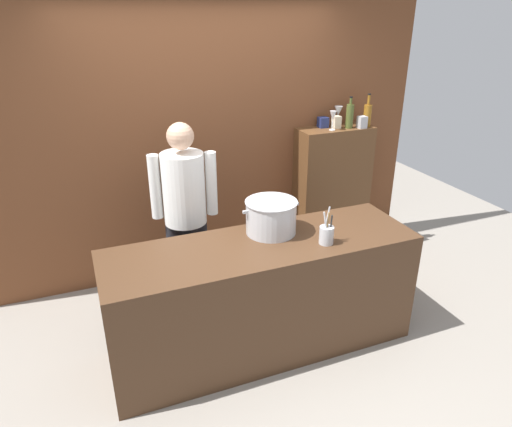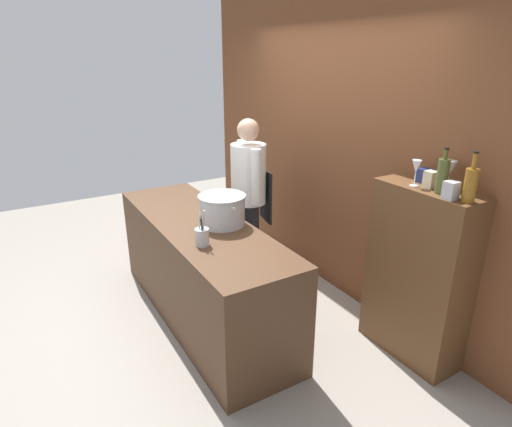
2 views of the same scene
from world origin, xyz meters
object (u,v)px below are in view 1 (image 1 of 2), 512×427
at_px(wine_bottle_olive, 350,116).
at_px(spice_tin_cream, 336,122).
at_px(utensil_crock, 326,234).
at_px(spice_tin_navy, 323,122).
at_px(spice_tin_silver, 362,122).
at_px(chef, 185,208).
at_px(wine_glass_short, 338,112).
at_px(stockpot_large, 271,217).
at_px(wine_bottle_amber, 367,115).
at_px(wine_glass_wide, 333,117).

distance_m(wine_bottle_olive, spice_tin_cream, 0.14).
bearing_deg(utensil_crock, spice_tin_navy, 62.30).
bearing_deg(spice_tin_silver, chef, -168.54).
bearing_deg(wine_bottle_olive, utensil_crock, -126.73).
xyz_separation_m(wine_glass_short, spice_tin_cream, (-0.07, -0.09, -0.08)).
bearing_deg(spice_tin_silver, spice_tin_navy, 153.21).
distance_m(stockpot_large, spice_tin_navy, 1.56).
relative_size(wine_bottle_olive, spice_tin_navy, 3.03).
bearing_deg(wine_bottle_amber, spice_tin_silver, -150.91).
xyz_separation_m(utensil_crock, wine_glass_wide, (0.77, 1.28, 0.52)).
bearing_deg(chef, wine_glass_short, -150.07).
height_order(utensil_crock, spice_tin_cream, spice_tin_cream).
xyz_separation_m(wine_glass_short, spice_tin_navy, (-0.18, -0.02, -0.09)).
relative_size(wine_bottle_olive, wine_glass_wide, 1.65).
xyz_separation_m(spice_tin_navy, spice_tin_cream, (0.11, -0.07, 0.01)).
xyz_separation_m(wine_bottle_olive, wine_glass_wide, (-0.20, -0.02, 0.01)).
bearing_deg(stockpot_large, spice_tin_cream, 42.00).
relative_size(chef, wine_bottle_olive, 5.43).
relative_size(wine_glass_short, spice_tin_navy, 1.92).
height_order(utensil_crock, spice_tin_navy, spice_tin_navy).
height_order(wine_bottle_olive, wine_glass_short, wine_bottle_olive).
xyz_separation_m(stockpot_large, spice_tin_navy, (1.04, 1.10, 0.38)).
bearing_deg(spice_tin_navy, utensil_crock, -117.70).
relative_size(utensil_crock, wine_glass_wide, 1.49).
bearing_deg(spice_tin_cream, utensil_crock, -122.37).
bearing_deg(spice_tin_silver, spice_tin_cream, 157.15).
relative_size(stockpot_large, spice_tin_silver, 3.81).
relative_size(wine_bottle_amber, spice_tin_navy, 3.18).
bearing_deg(wine_bottle_olive, wine_glass_short, 109.63).
height_order(wine_glass_short, spice_tin_silver, wine_glass_short).
bearing_deg(stockpot_large, wine_bottle_olive, 38.01).
height_order(wine_bottle_amber, spice_tin_navy, wine_bottle_amber).
xyz_separation_m(utensil_crock, wine_glass_short, (0.92, 1.43, 0.52)).
xyz_separation_m(chef, spice_tin_navy, (1.56, 0.55, 0.44)).
bearing_deg(chef, wine_glass_wide, -153.45).
bearing_deg(wine_glass_wide, chef, -165.14).
relative_size(chef, wine_glass_short, 8.59).
bearing_deg(wine_glass_short, spice_tin_silver, -49.47).
height_order(wine_bottle_amber, spice_tin_silver, wine_bottle_amber).
bearing_deg(stockpot_large, wine_bottle_amber, 33.87).
height_order(chef, wine_bottle_olive, wine_bottle_olive).
height_order(spice_tin_silver, spice_tin_cream, same).
bearing_deg(wine_bottle_olive, chef, -166.21).
bearing_deg(utensil_crock, spice_tin_silver, 49.03).
distance_m(spice_tin_navy, spice_tin_silver, 0.38).
bearing_deg(wine_glass_short, spice_tin_cream, -128.02).
height_order(wine_glass_wide, spice_tin_cream, wine_glass_wide).
height_order(stockpot_large, wine_glass_short, wine_glass_short).
xyz_separation_m(utensil_crock, wine_bottle_amber, (1.17, 1.30, 0.50)).
bearing_deg(wine_glass_wide, utensil_crock, -121.02).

